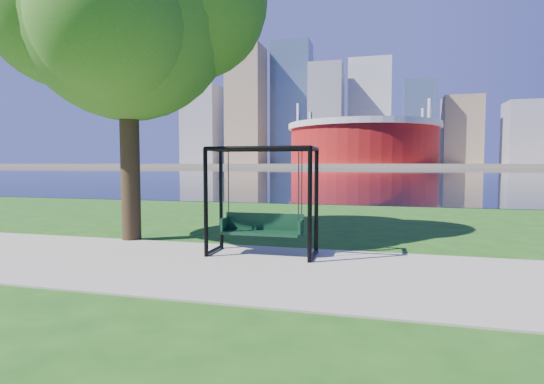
% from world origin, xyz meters
% --- Properties ---
extents(ground, '(900.00, 900.00, 0.00)m').
position_xyz_m(ground, '(0.00, 0.00, 0.00)').
color(ground, '#1E5114').
rests_on(ground, ground).
extents(path, '(120.00, 4.00, 0.03)m').
position_xyz_m(path, '(0.00, -0.50, 0.01)').
color(path, '#9E937F').
rests_on(path, ground).
extents(river, '(900.00, 180.00, 0.02)m').
position_xyz_m(river, '(0.00, 102.00, 0.01)').
color(river, black).
rests_on(river, ground).
extents(far_bank, '(900.00, 228.00, 2.00)m').
position_xyz_m(far_bank, '(0.00, 306.00, 1.00)').
color(far_bank, '#937F60').
rests_on(far_bank, ground).
extents(stadium, '(83.00, 83.00, 32.00)m').
position_xyz_m(stadium, '(-10.00, 235.00, 14.23)').
color(stadium, maroon).
rests_on(stadium, far_bank).
extents(skyline, '(392.00, 66.00, 96.50)m').
position_xyz_m(skyline, '(-4.27, 319.39, 35.89)').
color(skyline, gray).
rests_on(skyline, far_bank).
extents(swing, '(2.23, 0.99, 2.27)m').
position_xyz_m(swing, '(-0.60, 0.63, 1.10)').
color(swing, black).
rests_on(swing, ground).
extents(park_tree, '(6.62, 5.98, 8.22)m').
position_xyz_m(park_tree, '(-4.36, 1.60, 5.71)').
color(park_tree, black).
rests_on(park_tree, ground).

